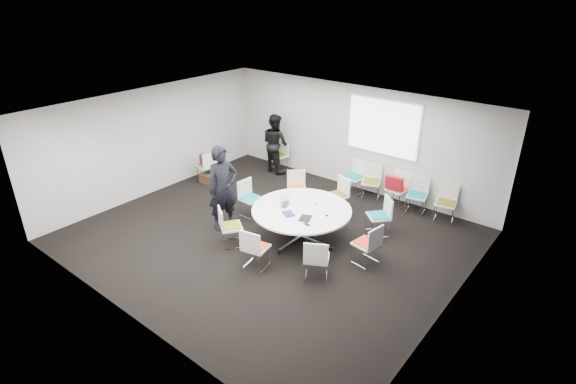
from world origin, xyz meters
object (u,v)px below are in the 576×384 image
Objects in this scene: chair_ring_e at (251,205)px; cup at (315,203)px; conference_table at (301,217)px; person_back at (275,143)px; laptop at (287,205)px; chair_back_b at (371,188)px; chair_ring_b at (378,223)px; chair_spare_left at (207,171)px; chair_back_e at (445,210)px; chair_person_back at (279,161)px; brown_bag at (206,179)px; chair_ring_h at (316,266)px; chair_back_d at (416,202)px; chair_ring_a at (366,251)px; maroon_bag at (206,160)px; chair_ring_d at (297,195)px; chair_ring_f at (231,234)px; person_main at (223,188)px; chair_ring_c at (337,202)px; chair_ring_g at (256,255)px; chair_back_c at (397,195)px; chair_back_a at (354,183)px.

cup is at bearing 100.32° from chair_ring_e.
conference_table is 3.99m from person_back.
chair_back_b is at bearing -37.90° from laptop.
chair_spare_left is at bearing 45.85° from chair_ring_b.
chair_back_e is 1.00× the size of chair_person_back.
brown_bag is (-0.95, -2.09, -0.16)m from chair_person_back.
laptop is at bearing -139.43° from cup.
laptop is (1.27, -0.16, 0.47)m from chair_ring_e.
chair_ring_h and chair_back_d have the same top height.
chair_ring_h is at bearing -150.47° from laptop.
chair_ring_a is at bearing 160.75° from chair_person_back.
maroon_bag is at bearing 90.00° from chair_spare_left.
chair_back_b is 1.00× the size of chair_person_back.
chair_ring_a and chair_back_e have the same top height.
cup is (1.19, -0.89, 0.50)m from chair_ring_d.
chair_back_d is (-0.16, 2.73, 0.00)m from chair_ring_a.
maroon_bag reaches higher than conference_table.
chair_back_b is at bearing -172.60° from chair_ring_d.
chair_spare_left is (-6.17, -1.92, 0.00)m from chair_back_e.
chair_ring_a is at bearing 149.14° from chair_ring_b.
chair_ring_a and chair_ring_f have the same top height.
chair_back_d reaches higher than cup.
brown_bag is (-5.04, 1.71, -0.16)m from chair_ring_h.
chair_ring_e is 3.22m from chair_back_b.
person_main reaches higher than chair_ring_a.
conference_table is at bearing -10.31° from brown_bag.
chair_ring_g is (0.05, -2.99, 0.00)m from chair_ring_c.
chair_ring_b is 2.31m from chair_ring_d.
chair_back_c is (0.90, 2.80, -0.26)m from conference_table.
chair_person_back is 0.45× the size of person_main.
chair_ring_e is 1.00× the size of chair_back_e.
chair_ring_e is (-3.22, 0.06, 0.00)m from chair_ring_a.
chair_ring_g is at bearing 18.28° from chair_ring_f.
laptop is at bearing 36.93° from chair_back_e.
chair_ring_f is 4.02m from chair_back_a.
chair_ring_a is 2.84m from chair_back_c.
person_back is at bearing -10.04° from chair_back_e.
chair_ring_d and chair_back_c have the same top height.
maroon_bag is at bearing 138.77° from chair_ring_g.
chair_back_d is at bearing -59.45° from chair_spare_left.
chair_ring_b reaches higher than conference_table.
cup is at bearing 153.32° from chair_person_back.
laptop is 0.93× the size of brown_bag.
person_back is at bearing 41.35° from person_main.
chair_back_e is at bearing 19.01° from brown_bag.
chair_back_e is (0.91, 1.56, 0.00)m from chair_ring_b.
chair_back_d is 4.72m from person_main.
chair_ring_e is at bearing 127.60° from person_back.
brown_bag is (-2.30, 0.60, -0.16)m from chair_ring_e.
person_main is (-2.80, 0.30, 0.71)m from chair_ring_h.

